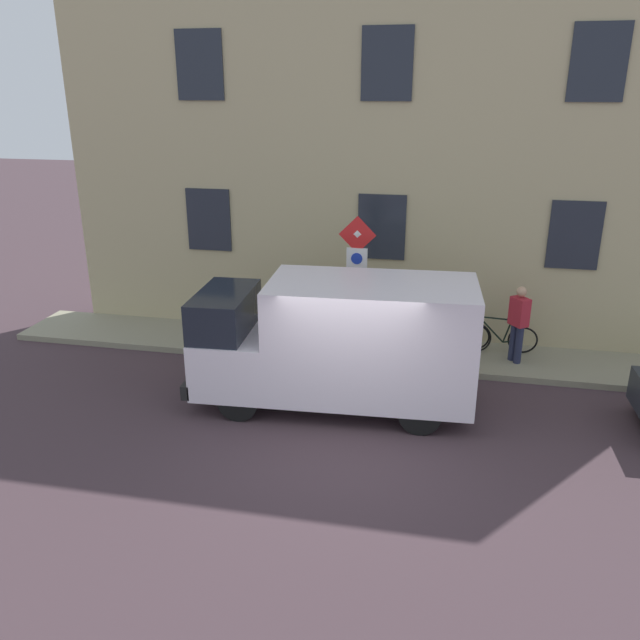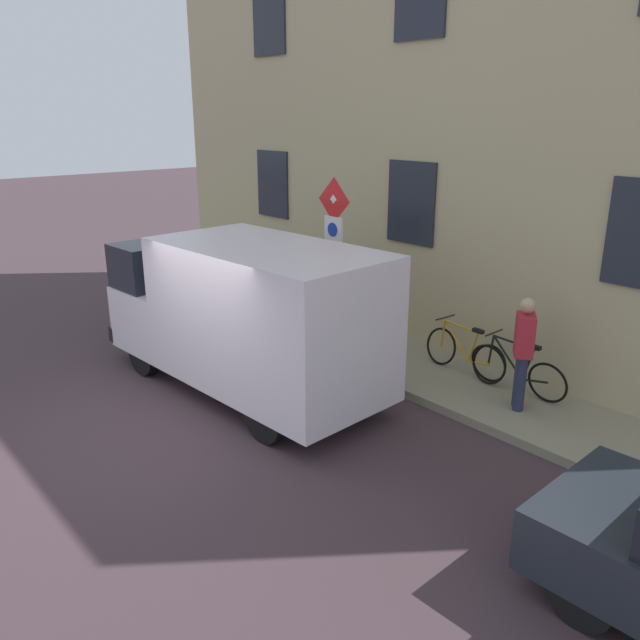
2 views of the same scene
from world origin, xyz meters
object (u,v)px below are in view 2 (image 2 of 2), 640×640
at_px(bicycle_black, 517,370).
at_px(bicycle_orange, 464,353).
at_px(sign_post_stacked, 334,243).
at_px(delivery_van, 245,313).
at_px(pedestrian, 523,350).

xyz_separation_m(bicycle_black, bicycle_orange, (0.00, 1.01, 0.00)).
xyz_separation_m(sign_post_stacked, bicycle_orange, (1.08, -2.10, -1.71)).
bearing_deg(delivery_van, pedestrian, -147.26).
relative_size(sign_post_stacked, bicycle_orange, 1.80).
height_order(sign_post_stacked, delivery_van, sign_post_stacked).
bearing_deg(pedestrian, bicycle_black, 89.88).
xyz_separation_m(sign_post_stacked, pedestrian, (0.61, -3.45, -1.15)).
bearing_deg(bicycle_orange, delivery_van, 58.48).
distance_m(bicycle_black, bicycle_orange, 1.01).
xyz_separation_m(bicycle_orange, pedestrian, (-0.47, -1.35, 0.56)).
xyz_separation_m(delivery_van, pedestrian, (2.52, -3.48, -0.26)).
relative_size(bicycle_orange, pedestrian, 1.00).
relative_size(bicycle_black, bicycle_orange, 1.00).
bearing_deg(sign_post_stacked, bicycle_orange, -62.84).
distance_m(bicycle_orange, pedestrian, 1.54).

